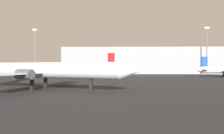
# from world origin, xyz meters

# --- Properties ---
(airplane_on_taxiway) EXTENTS (35.35, 24.80, 10.44)m
(airplane_on_taxiway) POSITION_xyz_m (-13.99, 30.11, 3.70)
(airplane_on_taxiway) COLOR silver
(airplane_on_taxiway) RESTS_ON ground_plane
(airplane_far_left) EXTENTS (29.03, 23.45, 9.23)m
(airplane_far_left) POSITION_xyz_m (-12.68, 70.08, 2.87)
(airplane_far_left) COLOR white
(airplane_far_left) RESTS_ON ground_plane
(light_mast_left) EXTENTS (2.40, 0.50, 24.05)m
(light_mast_left) POSITION_xyz_m (-43.88, 99.16, 13.33)
(light_mast_left) COLOR slate
(light_mast_left) RESTS_ON ground_plane
(light_mast_right) EXTENTS (2.40, 0.50, 24.15)m
(light_mast_right) POSITION_xyz_m (45.25, 96.09, 13.38)
(light_mast_right) COLOR slate
(light_mast_right) RESTS_ON ground_plane
(terminal_building) EXTENTS (99.57, 18.75, 14.67)m
(terminal_building) POSITION_xyz_m (19.44, 110.35, 7.34)
(terminal_building) COLOR #999EA3
(terminal_building) RESTS_ON ground_plane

